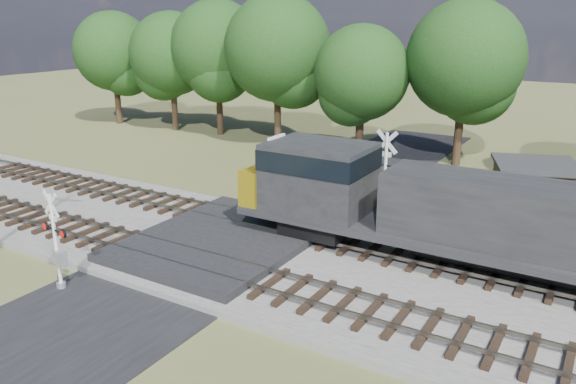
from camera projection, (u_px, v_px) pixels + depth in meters
The scene contains 10 objects.
ground at pixel (217, 252), 24.39m from camera, with size 160.00×160.00×0.00m, color #4B532C.
ballast_bed at pixel (450, 302), 19.83m from camera, with size 140.00×10.00×0.30m, color gray.
road at pixel (217, 251), 24.38m from camera, with size 7.00×60.00×0.08m, color black.
crossing_panel at pixel (224, 242), 24.71m from camera, with size 7.00×9.00×0.62m, color #262628.
track_near at pixel (250, 277), 21.10m from camera, with size 140.00×2.60×0.33m.
track_far at pixel (314, 235), 25.18m from camera, with size 140.00×2.60×0.33m.
crossing_signal_near at pixel (58, 250), 20.54m from camera, with size 1.55×0.37×3.86m.
crossing_signal_far at pixel (383, 183), 27.74m from camera, with size 1.86×0.42×4.61m.
equipment_shed at pixel (534, 188), 28.73m from camera, with size 5.07×5.07×2.73m.
treeline at pixel (451, 65), 36.91m from camera, with size 78.15×10.80×11.60m.
Camera 1 is at (14.24, -17.69, 9.76)m, focal length 35.00 mm.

